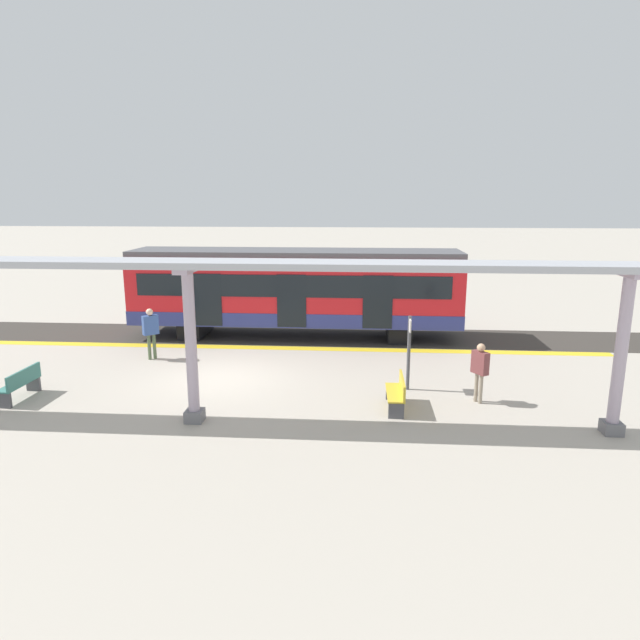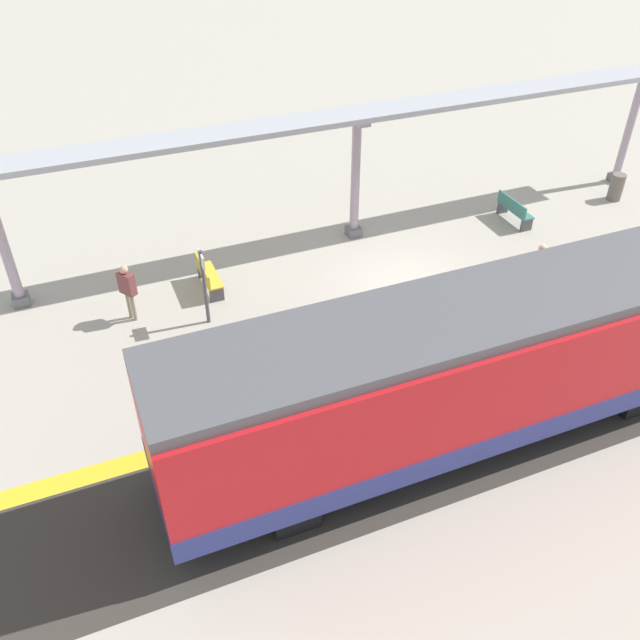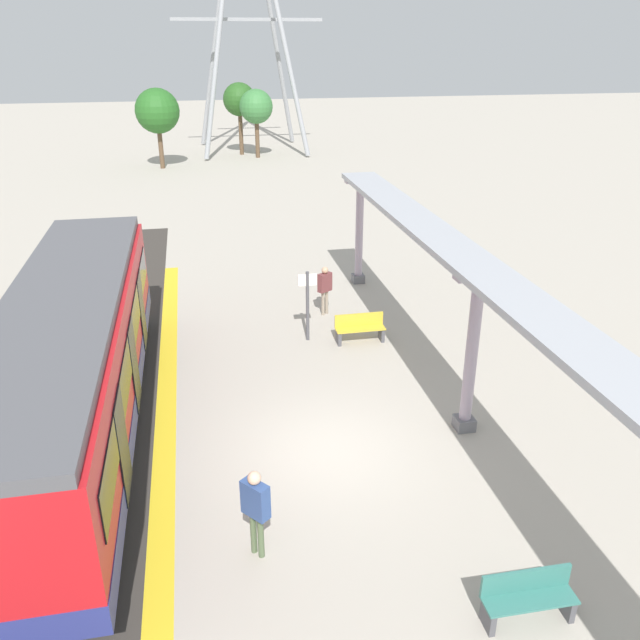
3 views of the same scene
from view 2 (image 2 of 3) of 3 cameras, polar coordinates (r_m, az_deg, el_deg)
ground_plane at (r=19.40m, az=7.62°, el=2.74°), size 176.00×176.00×0.00m
tactile_edge_strip at (r=17.05m, az=13.35°, el=-3.53°), size 0.50×26.75×0.01m
trackbed at (r=16.01m, az=16.96°, el=-7.45°), size 3.20×38.75×0.01m
train_near_carriage at (r=13.93m, az=12.48°, el=-4.16°), size 2.65×12.91×3.48m
canopy_pillar_nearest at (r=26.98m, az=24.83°, el=14.51°), size 1.10×0.44×3.89m
canopy_pillar_second at (r=20.93m, az=3.03°, el=11.92°), size 1.10×0.44×3.89m
canopy_pillar_third at (r=19.35m, az=-25.44°, el=6.00°), size 1.10×0.44×3.89m
canopy_beam at (r=20.29m, az=3.99°, el=17.17°), size 1.20×21.59×0.16m
bench_near_end at (r=19.21m, az=-9.58°, el=3.74°), size 1.50×0.44×0.86m
bench_mid_platform at (r=23.29m, az=16.18°, el=9.00°), size 1.51×0.46×0.86m
trash_bin at (r=26.02m, az=23.93°, el=10.31°), size 0.48×0.48×0.94m
platform_info_sign at (r=17.40m, az=-9.87°, el=3.37°), size 0.56×0.10×2.20m
passenger_waiting_near_edge at (r=19.03m, az=18.14°, el=4.36°), size 0.51×0.55×1.79m
passenger_by_the_benches at (r=18.13m, az=-16.10°, el=2.78°), size 0.52×0.44×1.67m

